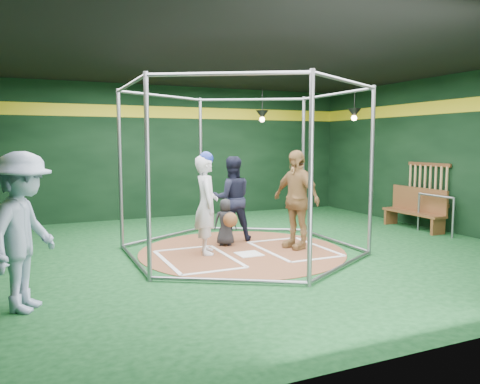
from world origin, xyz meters
name	(u,v)px	position (x,y,z in m)	size (l,w,h in m)	color
room_shell	(242,157)	(0.00, 0.01, 1.75)	(10.10, 9.10, 3.53)	#0C3916
clay_disc	(242,251)	(0.00, 0.00, 0.01)	(3.80, 3.80, 0.01)	brown
home_plate	(249,254)	(0.00, -0.30, 0.02)	(0.43, 0.43, 0.01)	white
batter_box_left	(198,259)	(-0.95, -0.25, 0.02)	(1.17, 1.77, 0.01)	white
batter_box_right	(293,249)	(0.95, -0.25, 0.02)	(1.17, 1.77, 0.01)	white
batting_cage	(242,171)	(0.00, 0.00, 1.50)	(4.05, 4.67, 3.00)	gray
bat_rack	(428,184)	(4.93, 0.40, 1.05)	(0.07, 1.25, 0.98)	brown
pendant_lamp_near	(262,115)	(2.20, 3.60, 2.74)	(0.34, 0.34, 0.90)	black
pendant_lamp_far	(354,113)	(4.00, 2.00, 2.74)	(0.34, 0.34, 0.90)	black
batter_figure	(206,203)	(-0.66, 0.09, 0.93)	(0.57, 0.73, 1.84)	silver
visitor_leopard	(296,199)	(1.04, -0.17, 0.94)	(1.09, 0.45, 1.86)	tan
catcher_figure	(226,222)	(-0.10, 0.54, 0.48)	(0.53, 0.61, 0.92)	black
umpire	(232,199)	(0.19, 0.95, 0.87)	(0.84, 0.65, 1.72)	black
bystander_blue	(24,232)	(-3.61, -1.70, 0.96)	(1.24, 0.71, 1.91)	#93A4C3
dugout_bench	(416,208)	(4.62, 0.43, 0.49)	(0.39, 1.65, 0.97)	brown
steel_railing	(435,208)	(4.55, -0.21, 0.58)	(0.05, 1.01, 0.87)	gray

